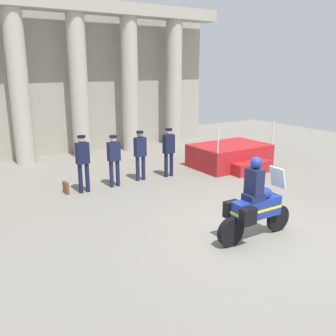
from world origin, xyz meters
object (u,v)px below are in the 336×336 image
at_px(motorcycle_with_rider, 254,206).
at_px(officer_in_row_2, 140,152).
at_px(officer_in_row_0, 83,159).
at_px(briefcase_on_ground, 66,188).
at_px(officer_in_row_3, 169,149).
at_px(officer_in_row_1, 114,157).
at_px(reviewing_stand, 231,156).

bearing_deg(motorcycle_with_rider, officer_in_row_2, 90.64).
height_order(officer_in_row_0, motorcycle_with_rider, motorcycle_with_rider).
distance_m(officer_in_row_2, briefcase_on_ground, 2.71).
xyz_separation_m(officer_in_row_2, briefcase_on_ground, (-2.58, 0.02, -0.82)).
distance_m(officer_in_row_0, officer_in_row_2, 2.07).
xyz_separation_m(officer_in_row_3, motorcycle_with_rider, (-1.07, -5.16, -0.21)).
xyz_separation_m(officer_in_row_0, officer_in_row_1, (1.04, 0.03, -0.06)).
xyz_separation_m(officer_in_row_0, officer_in_row_2, (2.06, 0.18, -0.05)).
distance_m(officer_in_row_1, briefcase_on_ground, 1.76).
relative_size(officer_in_row_3, briefcase_on_ground, 4.73).
xyz_separation_m(officer_in_row_1, motorcycle_with_rider, (1.01, -5.14, -0.19)).
relative_size(officer_in_row_2, briefcase_on_ground, 4.71).
xyz_separation_m(officer_in_row_3, briefcase_on_ground, (-3.63, 0.15, -0.82)).
height_order(reviewing_stand, officer_in_row_1, reviewing_stand).
distance_m(officer_in_row_0, officer_in_row_3, 3.12).
bearing_deg(briefcase_on_ground, reviewing_stand, -2.84).
xyz_separation_m(reviewing_stand, officer_in_row_1, (-4.81, 0.15, 0.57)).
height_order(officer_in_row_3, briefcase_on_ground, officer_in_row_3).
distance_m(officer_in_row_3, briefcase_on_ground, 3.73).
height_order(officer_in_row_1, officer_in_row_2, officer_in_row_2).
xyz_separation_m(reviewing_stand, officer_in_row_2, (-3.78, 0.30, 0.58)).
distance_m(officer_in_row_3, motorcycle_with_rider, 5.28).
bearing_deg(officer_in_row_3, officer_in_row_2, -9.36).
height_order(officer_in_row_1, briefcase_on_ground, officer_in_row_1).
bearing_deg(reviewing_stand, motorcycle_with_rider, -127.25).
xyz_separation_m(reviewing_stand, briefcase_on_ground, (-6.36, 0.32, -0.24)).
bearing_deg(motorcycle_with_rider, officer_in_row_1, 101.94).
relative_size(officer_in_row_1, officer_in_row_2, 0.99).
bearing_deg(officer_in_row_3, officer_in_row_0, -1.45).
xyz_separation_m(officer_in_row_0, briefcase_on_ground, (-0.52, 0.20, -0.87)).
distance_m(officer_in_row_0, briefcase_on_ground, 1.03).
relative_size(reviewing_stand, motorcycle_with_rider, 1.36).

